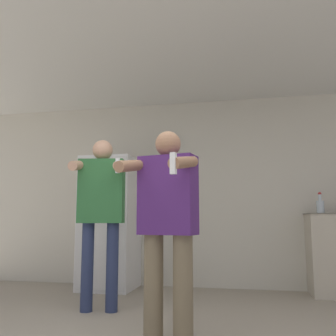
% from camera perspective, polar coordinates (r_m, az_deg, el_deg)
% --- Properties ---
extents(wall_back, '(7.00, 0.06, 2.55)m').
position_cam_1_polar(wall_back, '(5.20, 4.30, -3.67)').
color(wall_back, beige).
rests_on(wall_back, ground_plane).
extents(ceiling_slab, '(7.00, 3.53, 0.05)m').
position_cam_1_polar(ceiling_slab, '(4.04, 1.22, 16.75)').
color(ceiling_slab, silver).
rests_on(ceiling_slab, wall_back).
extents(refrigerator, '(0.68, 0.71, 1.72)m').
position_cam_1_polar(refrigerator, '(5.09, -8.84, -8.18)').
color(refrigerator, white).
rests_on(refrigerator, ground_plane).
extents(bottle_green_wine, '(0.09, 0.09, 0.26)m').
position_cam_1_polar(bottle_green_wine, '(4.90, 22.19, -5.30)').
color(bottle_green_wine, silver).
rests_on(bottle_green_wine, counter).
extents(person_woman_foreground, '(0.55, 0.58, 1.56)m').
position_cam_1_polar(person_woman_foreground, '(2.79, -0.08, -8.04)').
color(person_woman_foreground, '#75664C').
rests_on(person_woman_foreground, ground_plane).
extents(person_man_side, '(0.57, 0.50, 1.71)m').
position_cam_1_polar(person_man_side, '(3.86, -10.16, -5.52)').
color(person_man_side, navy).
rests_on(person_man_side, ground_plane).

